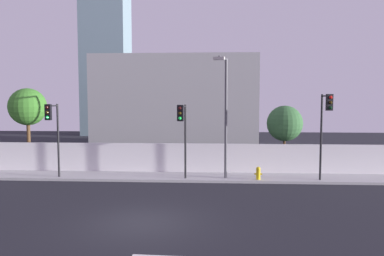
{
  "coord_description": "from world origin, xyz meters",
  "views": [
    {
      "loc": [
        2.74,
        -14.21,
        4.81
      ],
      "look_at": [
        1.56,
        6.5,
        3.18
      ],
      "focal_mm": 35.4,
      "sensor_mm": 36.0,
      "label": 1
    }
  ],
  "objects_px": {
    "fire_hydrant": "(258,173)",
    "traffic_light_center": "(183,125)",
    "roadside_tree_leftmost": "(28,107)",
    "traffic_light_right": "(326,119)",
    "roadside_tree_midleft": "(285,124)",
    "traffic_light_left": "(53,124)",
    "street_lamp_curbside": "(225,108)"
  },
  "relations": [
    {
      "from": "roadside_tree_leftmost",
      "to": "traffic_light_center",
      "type": "bearing_deg",
      "value": -18.96
    },
    {
      "from": "traffic_light_center",
      "to": "traffic_light_right",
      "type": "relative_size",
      "value": 0.88
    },
    {
      "from": "traffic_light_right",
      "to": "fire_hydrant",
      "type": "distance_m",
      "value": 4.81
    },
    {
      "from": "traffic_light_right",
      "to": "street_lamp_curbside",
      "type": "height_order",
      "value": "street_lamp_curbside"
    },
    {
      "from": "traffic_light_left",
      "to": "traffic_light_center",
      "type": "distance_m",
      "value": 7.5
    },
    {
      "from": "traffic_light_left",
      "to": "traffic_light_center",
      "type": "bearing_deg",
      "value": -0.04
    },
    {
      "from": "roadside_tree_leftmost",
      "to": "traffic_light_left",
      "type": "bearing_deg",
      "value": -48.23
    },
    {
      "from": "street_lamp_curbside",
      "to": "traffic_light_center",
      "type": "bearing_deg",
      "value": -167.44
    },
    {
      "from": "fire_hydrant",
      "to": "roadside_tree_midleft",
      "type": "bearing_deg",
      "value": 57.68
    },
    {
      "from": "fire_hydrant",
      "to": "traffic_light_center",
      "type": "bearing_deg",
      "value": -173.83
    },
    {
      "from": "traffic_light_center",
      "to": "roadside_tree_leftmost",
      "type": "relative_size",
      "value": 0.78
    },
    {
      "from": "traffic_light_center",
      "to": "street_lamp_curbside",
      "type": "bearing_deg",
      "value": 12.56
    },
    {
      "from": "roadside_tree_midleft",
      "to": "traffic_light_right",
      "type": "bearing_deg",
      "value": -66.4
    },
    {
      "from": "roadside_tree_leftmost",
      "to": "roadside_tree_midleft",
      "type": "relative_size",
      "value": 1.27
    },
    {
      "from": "roadside_tree_leftmost",
      "to": "roadside_tree_midleft",
      "type": "height_order",
      "value": "roadside_tree_leftmost"
    },
    {
      "from": "traffic_light_right",
      "to": "roadside_tree_midleft",
      "type": "height_order",
      "value": "traffic_light_right"
    },
    {
      "from": "traffic_light_center",
      "to": "street_lamp_curbside",
      "type": "relative_size",
      "value": 0.62
    },
    {
      "from": "traffic_light_center",
      "to": "roadside_tree_midleft",
      "type": "bearing_deg",
      "value": 30.23
    },
    {
      "from": "traffic_light_left",
      "to": "fire_hydrant",
      "type": "xyz_separation_m",
      "value": [
        11.83,
        0.46,
        -2.78
      ]
    },
    {
      "from": "roadside_tree_leftmost",
      "to": "fire_hydrant",
      "type": "bearing_deg",
      "value": -12.11
    },
    {
      "from": "roadside_tree_midleft",
      "to": "street_lamp_curbside",
      "type": "bearing_deg",
      "value": -141.39
    },
    {
      "from": "fire_hydrant",
      "to": "roadside_tree_midleft",
      "type": "height_order",
      "value": "roadside_tree_midleft"
    },
    {
      "from": "traffic_light_right",
      "to": "street_lamp_curbside",
      "type": "relative_size",
      "value": 0.71
    },
    {
      "from": "roadside_tree_leftmost",
      "to": "roadside_tree_midleft",
      "type": "xyz_separation_m",
      "value": [
        17.2,
        0.0,
        -1.04
      ]
    },
    {
      "from": "traffic_light_right",
      "to": "roadside_tree_midleft",
      "type": "distance_m",
      "value": 3.95
    },
    {
      "from": "roadside_tree_midleft",
      "to": "roadside_tree_leftmost",
      "type": "bearing_deg",
      "value": -180.0
    },
    {
      "from": "roadside_tree_leftmost",
      "to": "roadside_tree_midleft",
      "type": "distance_m",
      "value": 17.23
    },
    {
      "from": "traffic_light_right",
      "to": "roadside_tree_leftmost",
      "type": "bearing_deg",
      "value": 169.18
    },
    {
      "from": "traffic_light_left",
      "to": "roadside_tree_midleft",
      "type": "relative_size",
      "value": 1.0
    },
    {
      "from": "traffic_light_left",
      "to": "roadside_tree_leftmost",
      "type": "bearing_deg",
      "value": 131.77
    },
    {
      "from": "traffic_light_left",
      "to": "traffic_light_center",
      "type": "height_order",
      "value": "traffic_light_left"
    },
    {
      "from": "traffic_light_left",
      "to": "traffic_light_right",
      "type": "height_order",
      "value": "traffic_light_right"
    }
  ]
}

